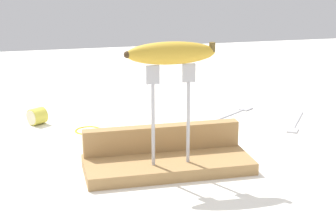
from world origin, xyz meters
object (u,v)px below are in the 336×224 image
Objects in this scene: banana_chunk_near at (37,116)px; wire_coil at (88,130)px; banana_raised_center at (171,53)px; fork_fallen_near at (238,111)px; fork_fallen_far at (296,124)px; fork_stand_center at (171,106)px.

wire_coil is at bearing -35.16° from banana_chunk_near.
wire_coil is (-0.13, 0.32, -0.24)m from banana_raised_center.
fork_fallen_far is (0.10, -0.15, -0.00)m from fork_fallen_near.
banana_raised_center is at bearing -148.17° from fork_fallen_far.
banana_chunk_near is at bearing 165.70° from fork_fallen_far.
banana_raised_center is 1.28× the size of fork_fallen_near.
banana_raised_center reaches higher than banana_chunk_near.
banana_raised_center is at bearing -67.43° from wire_coil.
banana_raised_center is at bearing -126.62° from fork_fallen_near.
fork_stand_center is at bearing -148.16° from fork_fallen_far.
banana_chunk_near is at bearing 122.15° from fork_stand_center.
banana_raised_center reaches higher than wire_coil.
banana_raised_center is at bearing -57.85° from banana_chunk_near.
fork_fallen_near is (0.29, 0.39, -0.14)m from fork_stand_center.
banana_chunk_near is at bearing 144.84° from wire_coil.
banana_chunk_near is 0.15m from wire_coil.
fork_fallen_far is at bearing -8.52° from wire_coil.
fork_fallen_near reaches higher than wire_coil.
fork_stand_center is 0.50m from banana_chunk_near.
fork_stand_center is 1.13× the size of banana_raised_center.
fork_fallen_far is at bearing 31.84° from fork_stand_center.
fork_fallen_near is 2.06× the size of wire_coil.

